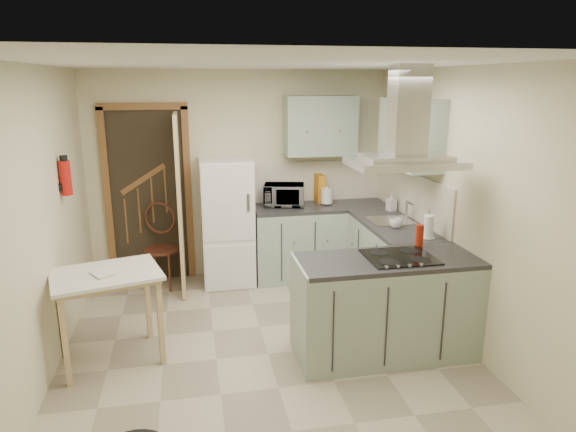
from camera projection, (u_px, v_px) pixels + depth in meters
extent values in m
plane|color=tan|center=(268.00, 354.00, 4.60)|extent=(4.20, 4.20, 0.00)
plane|color=silver|center=(265.00, 63.00, 3.96)|extent=(4.20, 4.20, 0.00)
plane|color=beige|center=(240.00, 175.00, 6.27)|extent=(3.60, 0.00, 3.60)
plane|color=beige|center=(35.00, 231.00, 3.94)|extent=(0.00, 4.20, 4.20)
plane|color=beige|center=(464.00, 209.00, 4.61)|extent=(0.00, 4.20, 4.20)
cube|color=brown|center=(149.00, 196.00, 6.09)|extent=(1.10, 0.12, 2.10)
cube|color=white|center=(227.00, 222.00, 6.07)|extent=(0.60, 0.60, 1.50)
cube|color=#9EB2A0|center=(298.00, 242.00, 6.31)|extent=(1.08, 0.60, 0.90)
cube|color=#9EB2A0|center=(383.00, 255.00, 5.83)|extent=(0.60, 1.95, 0.90)
cube|color=beige|center=(317.00, 181.00, 6.46)|extent=(1.68, 0.02, 0.50)
cube|color=#9EB2A0|center=(320.00, 126.00, 6.13)|extent=(0.85, 0.35, 0.70)
cube|color=#9EB2A0|center=(411.00, 133.00, 5.23)|extent=(0.35, 0.90, 0.70)
cube|color=#9EB2A0|center=(386.00, 307.00, 4.50)|extent=(1.55, 0.65, 0.90)
cube|color=black|center=(400.00, 257.00, 4.40)|extent=(0.58, 0.50, 0.01)
cube|color=silver|center=(405.00, 163.00, 4.19)|extent=(0.90, 0.55, 0.10)
cube|color=silver|center=(390.00, 221.00, 5.54)|extent=(0.45, 0.40, 0.01)
cylinder|color=#B2140F|center=(66.00, 178.00, 4.74)|extent=(0.10, 0.10, 0.32)
cube|color=tan|center=(110.00, 317.00, 4.40)|extent=(1.01, 0.86, 0.81)
cube|color=#52351B|center=(161.00, 250.00, 6.01)|extent=(0.52, 0.52, 0.90)
imported|color=black|center=(284.00, 195.00, 6.20)|extent=(0.54, 0.42, 0.26)
cylinder|color=silver|center=(327.00, 196.00, 6.26)|extent=(0.17, 0.17, 0.22)
cube|color=#C47717|center=(319.00, 188.00, 6.39)|extent=(0.10, 0.23, 0.34)
imported|color=silver|center=(391.00, 202.00, 5.98)|extent=(0.11, 0.11, 0.21)
cylinder|color=white|center=(429.00, 227.00, 4.90)|extent=(0.12, 0.12, 0.24)
imported|color=silver|center=(396.00, 223.00, 5.28)|extent=(0.15, 0.15, 0.10)
cylinder|color=#A3210D|center=(420.00, 236.00, 4.67)|extent=(0.07, 0.07, 0.20)
imported|color=#9F3E35|center=(93.00, 271.00, 4.19)|extent=(0.24, 0.26, 0.09)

